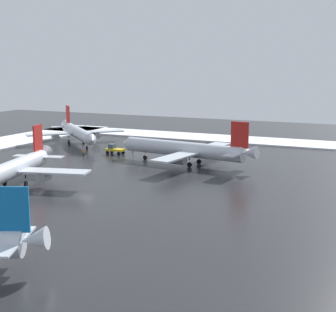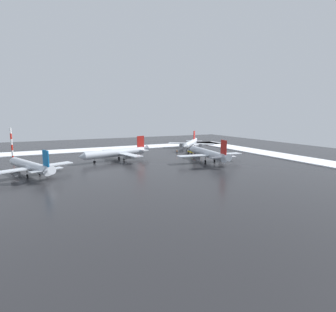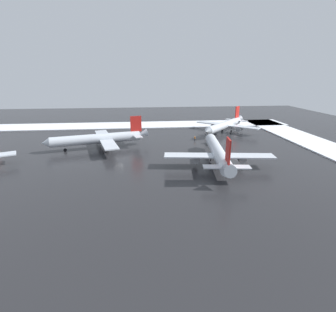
% 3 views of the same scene
% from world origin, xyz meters
% --- Properties ---
extents(ground_plane, '(240.00, 240.00, 0.00)m').
position_xyz_m(ground_plane, '(0.00, 0.00, 0.00)').
color(ground_plane, '#232326').
extents(snow_bank_far, '(152.00, 16.00, 0.39)m').
position_xyz_m(snow_bank_far, '(0.00, -50.00, 0.19)').
color(snow_bank_far, white).
rests_on(snow_bank_far, ground_plane).
extents(snow_bank_left, '(14.00, 116.00, 0.39)m').
position_xyz_m(snow_bank_left, '(-67.00, 0.00, 0.19)').
color(snow_bank_left, white).
rests_on(snow_bank_left, ground_plane).
extents(airplane_distant_tail, '(28.63, 34.37, 10.21)m').
position_xyz_m(airplane_distant_tail, '(-26.86, 8.20, 3.37)').
color(airplane_distant_tail, silver).
rests_on(airplane_distant_tail, ground_plane).
extents(airplane_far_rear, '(33.00, 27.71, 9.94)m').
position_xyz_m(airplane_far_rear, '(6.85, -11.32, 3.28)').
color(airplane_far_rear, silver).
rests_on(airplane_far_rear, ground_plane).
extents(airplane_foreground_jet, '(25.00, 26.36, 9.71)m').
position_xyz_m(airplane_foreground_jet, '(-41.25, -30.40, 3.21)').
color(airplane_foreground_jet, silver).
rests_on(airplane_foreground_jet, ground_plane).
extents(pushback_tug, '(2.42, 4.66, 2.50)m').
position_xyz_m(pushback_tug, '(-31.46, -12.80, 1.28)').
color(pushback_tug, gold).
rests_on(pushback_tug, ground_plane).
extents(ground_crew_near_tug, '(0.36, 0.36, 1.71)m').
position_xyz_m(ground_crew_near_tug, '(-35.61, -9.94, 0.97)').
color(ground_crew_near_tug, black).
rests_on(ground_crew_near_tug, ground_plane).
extents(ground_crew_mid_apron, '(0.36, 0.36, 1.71)m').
position_xyz_m(ground_crew_mid_apron, '(-26.16, -18.30, 0.97)').
color(ground_crew_mid_apron, black).
rests_on(ground_crew_mid_apron, ground_plane).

